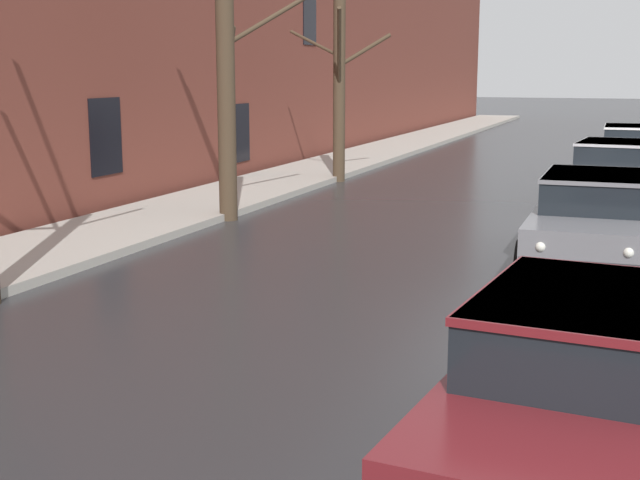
{
  "coord_description": "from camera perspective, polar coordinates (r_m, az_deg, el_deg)",
  "views": [
    {
      "loc": [
        2.6,
        1.79,
        2.99
      ],
      "look_at": [
        -0.61,
        10.22,
        1.22
      ],
      "focal_mm": 48.92,
      "sensor_mm": 36.0,
      "label": 1
    }
  ],
  "objects": [
    {
      "name": "sedan_grey_parked_kerbside_close",
      "position": [
        14.03,
        17.41,
        1.41
      ],
      "size": [
        1.97,
        4.4,
        1.42
      ],
      "color": "slate",
      "rests_on": "ground"
    },
    {
      "name": "sedan_maroon_approaching_near_lane",
      "position": [
        6.58,
        16.5,
        -9.25
      ],
      "size": [
        2.1,
        4.12,
        1.42
      ],
      "color": "maroon",
      "rests_on": "ground"
    },
    {
      "name": "left_sidewalk_slab",
      "position": [
        18.86,
        -8.61,
        2.06
      ],
      "size": [
        2.55,
        80.0,
        0.15
      ],
      "primitive_type": "cube",
      "color": "#A8A399",
      "rests_on": "ground"
    },
    {
      "name": "bare_tree_mid_block",
      "position": [
        17.56,
        -6.22,
        10.37
      ],
      "size": [
        2.66,
        2.21,
        5.86
      ],
      "color": "#423323",
      "rests_on": "ground"
    },
    {
      "name": "bare_tree_far_down_block",
      "position": [
        23.58,
        1.28,
        10.24
      ],
      "size": [
        2.85,
        2.71,
        5.08
      ],
      "color": "#423323",
      "rests_on": "ground"
    },
    {
      "name": "sedan_white_parked_far_down_block",
      "position": [
        26.57,
        19.68,
        5.61
      ],
      "size": [
        2.06,
        4.36,
        1.42
      ],
      "color": "silver",
      "rests_on": "ground"
    },
    {
      "name": "sedan_silver_parked_kerbside_mid",
      "position": [
        20.61,
        18.61,
        4.28
      ],
      "size": [
        2.16,
        4.3,
        1.42
      ],
      "color": "#B7B7BC",
      "rests_on": "ground"
    }
  ]
}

